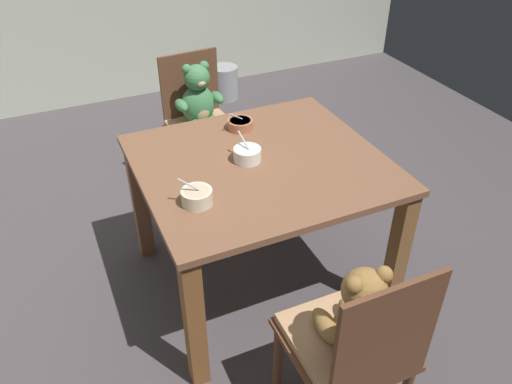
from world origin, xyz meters
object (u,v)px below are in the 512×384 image
at_px(dining_table, 260,185).
at_px(metal_pail, 225,83).
at_px(teddy_chair_near_front, 354,333).
at_px(porridge_bowl_terracotta_far_center, 240,124).
at_px(porridge_bowl_white_center, 247,154).
at_px(teddy_chair_far_center, 200,113).
at_px(porridge_bowl_cream_near_left, 197,197).

bearing_deg(dining_table, metal_pail, 73.30).
height_order(teddy_chair_near_front, porridge_bowl_terracotta_far_center, teddy_chair_near_front).
height_order(porridge_bowl_white_center, porridge_bowl_terracotta_far_center, porridge_bowl_white_center).
height_order(dining_table, teddy_chair_near_front, teddy_chair_near_front).
height_order(teddy_chair_far_center, metal_pail, teddy_chair_far_center).
height_order(teddy_chair_near_front, porridge_bowl_cream_near_left, teddy_chair_near_front).
bearing_deg(metal_pail, teddy_chair_near_front, -103.04).
height_order(porridge_bowl_terracotta_far_center, porridge_bowl_cream_near_left, porridge_bowl_cream_near_left).
relative_size(teddy_chair_far_center, porridge_bowl_white_center, 6.69).
distance_m(dining_table, teddy_chair_near_front, 0.88).
xyz_separation_m(teddy_chair_far_center, porridge_bowl_terracotta_far_center, (0.03, -0.56, 0.19)).
relative_size(teddy_chair_near_front, porridge_bowl_terracotta_far_center, 6.99).
height_order(dining_table, porridge_bowl_terracotta_far_center, porridge_bowl_terracotta_far_center).
bearing_deg(metal_pail, porridge_bowl_terracotta_far_center, -108.41).
xyz_separation_m(porridge_bowl_white_center, porridge_bowl_cream_near_left, (-0.31, -0.21, 0.00)).
distance_m(dining_table, porridge_bowl_terracotta_far_center, 0.35).
xyz_separation_m(dining_table, porridge_bowl_cream_near_left, (-0.36, -0.19, 0.16)).
bearing_deg(porridge_bowl_cream_near_left, teddy_chair_near_front, -66.12).
distance_m(dining_table, metal_pail, 2.29).
relative_size(teddy_chair_near_front, porridge_bowl_cream_near_left, 6.97).
relative_size(dining_table, teddy_chair_near_front, 1.18).
bearing_deg(porridge_bowl_terracotta_far_center, porridge_bowl_white_center, -106.82).
bearing_deg(porridge_bowl_cream_near_left, teddy_chair_far_center, 70.83).
xyz_separation_m(teddy_chair_far_center, porridge_bowl_cream_near_left, (-0.37, -1.06, 0.20)).
distance_m(dining_table, teddy_chair_far_center, 0.88).
height_order(dining_table, porridge_bowl_cream_near_left, porridge_bowl_cream_near_left).
height_order(porridge_bowl_white_center, porridge_bowl_cream_near_left, porridge_bowl_cream_near_left).
distance_m(teddy_chair_near_front, porridge_bowl_white_center, 0.93).
relative_size(teddy_chair_far_center, porridge_bowl_terracotta_far_center, 6.77).
xyz_separation_m(porridge_bowl_white_center, metal_pail, (0.70, 2.12, -0.61)).
bearing_deg(porridge_bowl_terracotta_far_center, porridge_bowl_cream_near_left, -128.21).
bearing_deg(metal_pail, teddy_chair_far_center, -116.55).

